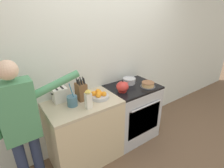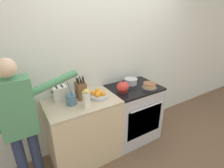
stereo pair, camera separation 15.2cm
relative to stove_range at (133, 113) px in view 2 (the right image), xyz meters
name	(u,v)px [view 2 (the right image)]	position (x,y,z in m)	size (l,w,h in m)	color
ground_plane	(131,152)	(-0.23, -0.29, -0.45)	(16.00, 16.00, 0.00)	brown
wall_back	(110,59)	(-0.23, 0.32, 0.85)	(8.00, 0.04, 2.60)	silver
counter_cabinet	(84,130)	(-0.84, 0.00, 0.00)	(0.92, 0.59, 0.91)	beige
stove_range	(133,113)	(0.00, 0.00, 0.00)	(0.76, 0.62, 0.91)	#B7BABF
layer_cake	(149,86)	(0.17, -0.14, 0.49)	(0.23, 0.23, 0.07)	#4C4C51
tea_kettle	(123,87)	(-0.24, -0.04, 0.53)	(0.21, 0.18, 0.17)	red
mixing_bowl	(131,81)	(0.02, 0.11, 0.50)	(0.20, 0.20, 0.09)	#B7BABF
knife_block	(81,90)	(-0.81, 0.08, 0.57)	(0.11, 0.15, 0.31)	brown
utensil_crock	(71,99)	(-0.97, 0.00, 0.52)	(0.12, 0.12, 0.31)	#477084
fruit_bowl	(99,95)	(-0.61, -0.03, 0.50)	(0.24, 0.24, 0.11)	#B7BABF
toaster	(60,93)	(-1.05, 0.19, 0.54)	(0.19, 0.14, 0.18)	silver
milk_carton	(86,98)	(-0.84, -0.16, 0.57)	(0.07, 0.07, 0.24)	white
person_baker	(20,118)	(-1.55, -0.07, 0.49)	(0.92, 0.20, 1.59)	#283351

